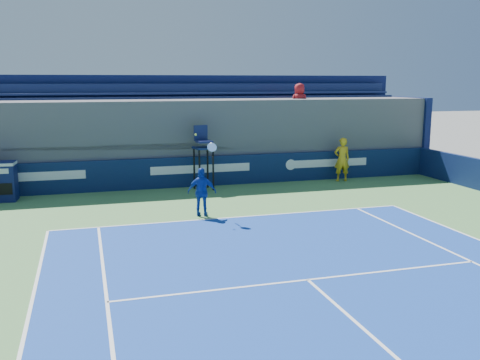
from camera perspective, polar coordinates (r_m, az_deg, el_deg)
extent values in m
imported|color=gold|center=(22.66, 10.82, 2.17)|extent=(0.73, 0.54, 1.83)
cube|color=white|center=(16.46, -0.38, -3.98)|extent=(10.97, 0.07, 0.00)
cube|color=white|center=(11.53, 7.24, -10.51)|extent=(8.23, 0.07, 0.00)
cube|color=#0B1A41|center=(21.30, -4.22, 0.92)|extent=(20.40, 0.20, 1.20)
cube|color=white|center=(20.79, -20.55, 0.37)|extent=(3.20, 0.01, 0.32)
cube|color=white|center=(21.18, -4.17, 1.20)|extent=(4.00, 0.01, 0.32)
cube|color=white|center=(22.95, 9.39, 1.81)|extent=(3.60, 0.01, 0.32)
cylinder|color=white|center=(22.27, 5.44, 1.64)|extent=(0.44, 0.01, 0.44)
cube|color=black|center=(19.98, -23.89, -0.89)|extent=(0.55, 0.07, 0.40)
cylinder|color=black|center=(20.19, -4.34, 0.96)|extent=(0.08, 0.08, 1.60)
cylinder|color=black|center=(20.40, -2.87, 1.08)|extent=(0.08, 0.08, 1.60)
cylinder|color=black|center=(20.71, -4.91, 1.20)|extent=(0.08, 0.08, 1.60)
cylinder|color=black|center=(20.91, -3.47, 1.31)|extent=(0.08, 0.08, 1.60)
cube|color=#0E1D48|center=(20.43, -3.93, 3.44)|extent=(0.81, 0.81, 0.06)
cube|color=#14194C|center=(20.31, -3.83, 4.10)|extent=(0.62, 0.54, 0.08)
cube|color=#131A47|center=(20.61, -4.22, 5.03)|extent=(0.55, 0.15, 0.60)
imported|color=#1339A0|center=(16.53, -4.08, -1.28)|extent=(0.96, 0.64, 1.51)
cylinder|color=black|center=(16.24, -2.95, 1.86)|extent=(0.09, 0.15, 0.39)
torus|color=silver|center=(16.11, -3.01, 3.51)|extent=(0.31, 0.22, 0.29)
cylinder|color=white|center=(16.11, -3.01, 3.51)|extent=(0.26, 0.18, 0.24)
sphere|color=#DBF536|center=(16.19, -4.75, 4.84)|extent=(0.07, 0.07, 0.07)
cube|color=#4D4D52|center=(23.00, -5.25, 4.36)|extent=(20.40, 3.60, 3.38)
cube|color=#4D4D52|center=(21.71, -4.56, 3.43)|extent=(20.40, 0.90, 0.55)
cube|color=#14214C|center=(21.56, -4.52, 4.65)|extent=(20.00, 0.45, 0.08)
cube|color=#14214C|center=(21.78, -4.66, 5.24)|extent=(20.00, 0.06, 0.45)
cube|color=#4D4D52|center=(22.52, -5.05, 5.09)|extent=(20.40, 0.90, 0.55)
cube|color=#14214C|center=(22.39, -5.02, 6.28)|extent=(20.00, 0.45, 0.08)
cube|color=#14214C|center=(22.62, -5.15, 6.83)|extent=(20.00, 0.06, 0.45)
cube|color=#4D4D52|center=(23.36, -5.50, 6.63)|extent=(20.40, 0.90, 0.55)
cube|color=#14214C|center=(23.24, -5.48, 7.78)|extent=(20.00, 0.45, 0.08)
cube|color=#14214C|center=(23.47, -5.60, 8.30)|extent=(20.00, 0.06, 0.45)
cube|color=#4D4D52|center=(24.21, -5.93, 8.06)|extent=(20.40, 0.90, 0.55)
cube|color=#14214C|center=(24.10, -5.91, 9.18)|extent=(20.00, 0.45, 0.08)
cube|color=#14214C|center=(24.34, -6.03, 9.66)|extent=(20.00, 0.06, 0.45)
cube|color=#0C1647|center=(24.86, -6.14, 5.98)|extent=(20.80, 0.30, 4.40)
cube|color=#0C1647|center=(26.95, 16.97, 4.87)|extent=(0.30, 3.90, 3.40)
imported|color=gold|center=(21.20, -21.67, 5.46)|extent=(0.83, 0.69, 1.54)
imported|color=teal|center=(21.97, -0.13, 6.38)|extent=(0.97, 0.52, 1.57)
imported|color=#A4171B|center=(23.78, 6.34, 8.15)|extent=(0.85, 0.56, 1.73)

